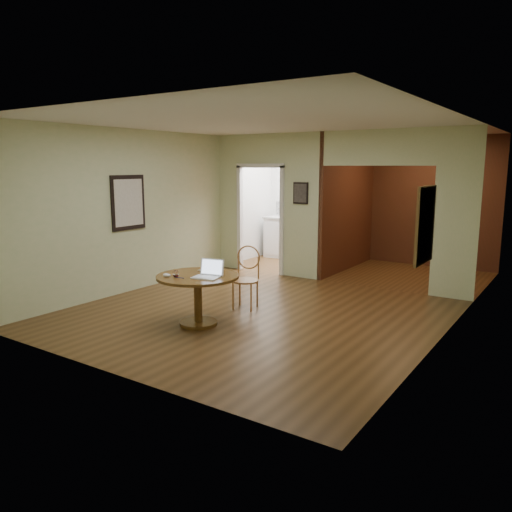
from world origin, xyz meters
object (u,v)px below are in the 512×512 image
Objects in this scene: dining_table at (198,288)px; chair at (247,274)px; closed_laptop at (206,272)px; open_laptop at (209,272)px.

chair is (0.06, 1.04, 0.02)m from dining_table.
dining_table is 1.04m from chair.
closed_laptop reaches higher than dining_table.
chair reaches higher than open_laptop.
closed_laptop is (-0.20, 0.19, -0.05)m from open_laptop.
dining_table is 2.96× the size of open_laptop.
dining_table is at bearing 165.20° from open_laptop.
dining_table is at bearing -84.03° from closed_laptop.
dining_table is 3.72× the size of closed_laptop.
dining_table is at bearing -108.42° from chair.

